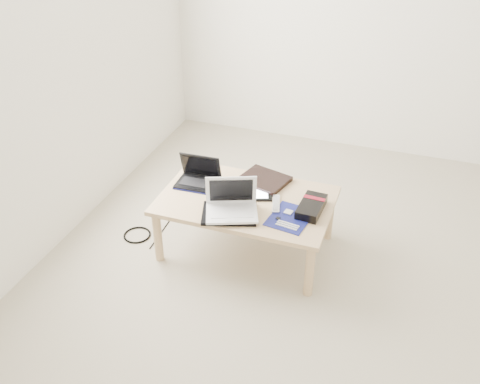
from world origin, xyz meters
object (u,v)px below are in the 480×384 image
(netbook, at_px, (199,178))
(gpu_box, at_px, (311,207))
(coffee_table, at_px, (246,205))
(white_laptop, at_px, (232,205))

(netbook, height_order, gpu_box, netbook)
(coffee_table, bearing_deg, netbook, 168.46)
(white_laptop, bearing_deg, gpu_box, 23.51)
(coffee_table, xyz_separation_m, gpu_box, (0.42, 0.00, 0.08))
(netbook, xyz_separation_m, gpu_box, (0.79, -0.07, -0.01))
(gpu_box, bearing_deg, coffee_table, -179.45)
(white_laptop, bearing_deg, netbook, 141.18)
(coffee_table, xyz_separation_m, white_laptop, (-0.03, -0.19, 0.11))
(netbook, distance_m, gpu_box, 0.79)
(netbook, distance_m, white_laptop, 0.43)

